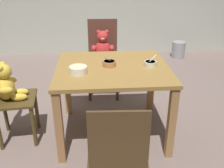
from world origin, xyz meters
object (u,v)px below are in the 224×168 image
(porridge_bowl_white_near_left, at_px, (78,70))
(porridge_bowl_terracotta_center, at_px, (109,63))
(dining_table, at_px, (112,78))
(teddy_chair_near_left, at_px, (7,89))
(porridge_bowl_cream_near_right, at_px, (150,64))
(teddy_chair_near_front, at_px, (117,145))
(teddy_chair_far_center, at_px, (103,53))
(metal_pail, at_px, (178,50))

(porridge_bowl_white_near_left, relative_size, porridge_bowl_terracotta_center, 1.25)
(porridge_bowl_white_near_left, bearing_deg, dining_table, 24.64)
(teddy_chair_near_left, height_order, porridge_bowl_cream_near_right, teddy_chair_near_left)
(dining_table, relative_size, teddy_chair_near_front, 1.20)
(porridge_bowl_cream_near_right, bearing_deg, porridge_bowl_terracotta_center, 174.52)
(teddy_chair_far_center, distance_m, porridge_bowl_white_near_left, 1.06)
(dining_table, relative_size, porridge_bowl_terracotta_center, 8.34)
(teddy_chair_far_center, relative_size, porridge_bowl_cream_near_right, 8.00)
(teddy_chair_near_front, relative_size, porridge_bowl_cream_near_right, 7.29)
(porridge_bowl_cream_near_right, distance_m, porridge_bowl_white_near_left, 0.65)
(dining_table, relative_size, teddy_chair_near_left, 1.10)
(porridge_bowl_white_near_left, bearing_deg, porridge_bowl_cream_near_right, 10.70)
(teddy_chair_near_front, height_order, teddy_chair_far_center, teddy_chair_far_center)
(porridge_bowl_terracotta_center, bearing_deg, teddy_chair_near_front, -90.61)
(teddy_chair_far_center, bearing_deg, porridge_bowl_white_near_left, -12.18)
(porridge_bowl_terracotta_center, bearing_deg, teddy_chair_near_left, -176.37)
(porridge_bowl_terracotta_center, bearing_deg, porridge_bowl_cream_near_right, -5.48)
(teddy_chair_far_center, xyz_separation_m, metal_pail, (1.39, 1.27, -0.39))
(teddy_chair_near_front, height_order, porridge_bowl_terracotta_center, teddy_chair_near_front)
(teddy_chair_near_front, bearing_deg, porridge_bowl_white_near_left, 22.31)
(porridge_bowl_cream_near_right, height_order, porridge_bowl_white_near_left, porridge_bowl_cream_near_right)
(dining_table, xyz_separation_m, porridge_bowl_cream_near_right, (0.34, -0.02, 0.13))
(porridge_bowl_terracotta_center, bearing_deg, teddy_chair_far_center, 91.51)
(teddy_chair_near_front, bearing_deg, porridge_bowl_cream_near_right, -20.73)
(porridge_bowl_white_near_left, xyz_separation_m, porridge_bowl_terracotta_center, (0.27, 0.16, -0.01))
(dining_table, bearing_deg, metal_pail, 58.02)
(teddy_chair_near_front, xyz_separation_m, porridge_bowl_terracotta_center, (0.01, 0.90, 0.21))
(porridge_bowl_cream_near_right, bearing_deg, teddy_chair_far_center, 113.65)
(porridge_bowl_cream_near_right, xyz_separation_m, porridge_bowl_white_near_left, (-0.64, -0.12, 0.01))
(metal_pail, bearing_deg, teddy_chair_near_front, -114.45)
(dining_table, relative_size, teddy_chair_far_center, 1.09)
(teddy_chair_near_front, bearing_deg, metal_pail, -21.60)
(teddy_chair_near_front, distance_m, metal_pail, 3.35)
(porridge_bowl_white_near_left, relative_size, metal_pail, 0.53)
(dining_table, height_order, teddy_chair_near_left, teddy_chair_near_left)
(teddy_chair_far_center, bearing_deg, porridge_bowl_terracotta_center, 3.18)
(teddy_chair_near_left, height_order, metal_pail, teddy_chair_near_left)
(teddy_chair_near_front, distance_m, teddy_chair_far_center, 1.76)
(teddy_chair_far_center, relative_size, teddy_chair_near_left, 1.01)
(teddy_chair_near_left, height_order, porridge_bowl_white_near_left, teddy_chair_near_left)
(porridge_bowl_cream_near_right, relative_size, porridge_bowl_terracotta_center, 0.95)
(teddy_chair_near_left, xyz_separation_m, porridge_bowl_terracotta_center, (0.92, 0.06, 0.20))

